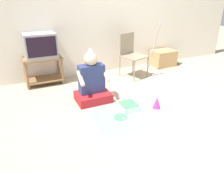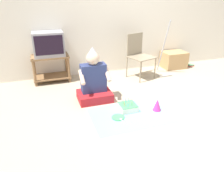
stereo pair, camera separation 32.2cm
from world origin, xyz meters
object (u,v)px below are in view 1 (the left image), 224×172
object	(u,v)px
dust_mop	(155,59)
party_hat_blue	(157,102)
birthday_cake	(128,106)
paper_plate	(121,117)
folding_chair	(131,52)
cardboard_box_stack	(163,58)
tv	(40,46)
book_pile	(178,63)
person_seated	(92,83)

from	to	relation	value
dust_mop	party_hat_blue	xyz separation A→B (m)	(-0.87, -1.31, -0.23)
birthday_cake	paper_plate	distance (m)	0.27
folding_chair	cardboard_box_stack	size ratio (longest dim) A/B	1.67
tv	party_hat_blue	bearing A→B (deg)	-50.88
cardboard_box_stack	paper_plate	world-z (taller)	cardboard_box_stack
folding_chair	paper_plate	size ratio (longest dim) A/B	4.77
folding_chair	cardboard_box_stack	bearing A→B (deg)	14.39
folding_chair	dust_mop	xyz separation A→B (m)	(0.55, -0.09, -0.18)
dust_mop	book_pile	distance (m)	1.02
cardboard_box_stack	person_seated	xyz separation A→B (m)	(-2.15, -1.01, 0.11)
folding_chair	party_hat_blue	size ratio (longest dim) A/B	4.77
folding_chair	paper_plate	xyz separation A→B (m)	(-0.95, -1.42, -0.49)
dust_mop	person_seated	bearing A→B (deg)	-158.55
folding_chair	tv	bearing A→B (deg)	170.21
paper_plate	party_hat_blue	bearing A→B (deg)	1.36
cardboard_box_stack	dust_mop	bearing A→B (deg)	-143.29
birthday_cake	party_hat_blue	world-z (taller)	party_hat_blue
cardboard_box_stack	birthday_cake	xyz separation A→B (m)	(-1.76, -1.52, -0.13)
person_seated	dust_mop	bearing A→B (deg)	21.45
folding_chair	birthday_cake	xyz separation A→B (m)	(-0.73, -1.25, -0.45)
folding_chair	book_pile	xyz separation A→B (m)	(1.47, 0.23, -0.48)
cardboard_box_stack	tv	bearing A→B (deg)	179.37
dust_mop	paper_plate	distance (m)	2.02
book_pile	person_seated	xyz separation A→B (m)	(-2.59, -0.98, 0.28)
tv	dust_mop	world-z (taller)	dust_mop
tv	birthday_cake	world-z (taller)	tv
tv	dust_mop	xyz separation A→B (m)	(2.26, -0.39, -0.41)
tv	book_pile	size ratio (longest dim) A/B	3.06
tv	dust_mop	size ratio (longest dim) A/B	0.48
tv	dust_mop	distance (m)	2.33
folding_chair	dust_mop	distance (m)	0.58
folding_chair	birthday_cake	bearing A→B (deg)	-120.30
person_seated	birthday_cake	world-z (taller)	person_seated
tv	paper_plate	distance (m)	2.01
tv	birthday_cake	size ratio (longest dim) A/B	2.18
tv	paper_plate	world-z (taller)	tv
tv	cardboard_box_stack	bearing A→B (deg)	-0.63
folding_chair	book_pile	world-z (taller)	folding_chair
cardboard_box_stack	birthday_cake	world-z (taller)	cardboard_box_stack
dust_mop	paper_plate	size ratio (longest dim) A/B	6.24
cardboard_box_stack	book_pile	size ratio (longest dim) A/B	2.90
birthday_cake	party_hat_blue	distance (m)	0.44
folding_chair	birthday_cake	size ratio (longest dim) A/B	3.45
folding_chair	birthday_cake	distance (m)	1.52
book_pile	paper_plate	world-z (taller)	book_pile
party_hat_blue	paper_plate	distance (m)	0.63
tv	cardboard_box_stack	size ratio (longest dim) A/B	1.06
person_seated	party_hat_blue	distance (m)	1.05
tv	party_hat_blue	distance (m)	2.28
cardboard_box_stack	person_seated	bearing A→B (deg)	-154.73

